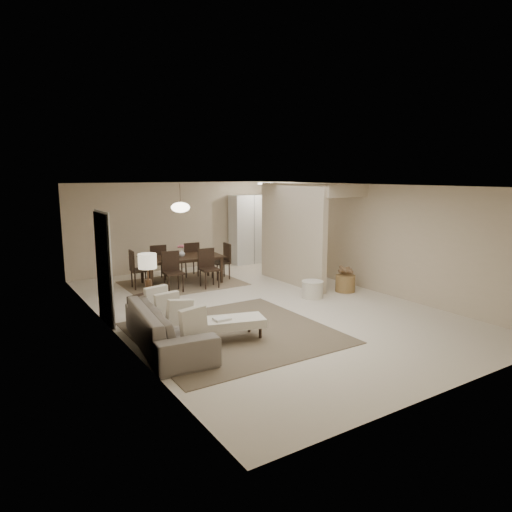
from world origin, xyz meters
TOP-DOWN VIEW (x-y plane):
  - floor at (0.00, 0.00)m, footprint 9.00×9.00m
  - ceiling at (0.00, 0.00)m, footprint 9.00×9.00m
  - back_wall at (0.00, 4.50)m, footprint 6.00×0.00m
  - left_wall at (-3.00, 0.00)m, footprint 0.00×9.00m
  - right_wall at (3.00, 0.00)m, footprint 0.00×9.00m
  - partition at (1.80, 1.25)m, footprint 0.15×2.50m
  - doorway at (-2.97, 0.60)m, footprint 0.04×0.90m
  - pantry_cabinet at (2.35, 4.15)m, footprint 1.20×0.55m
  - flush_light at (2.30, 3.20)m, footprint 0.44×0.44m
  - living_rug at (-1.26, -1.17)m, footprint 3.20×3.20m
  - sofa at (-2.45, -1.17)m, footprint 2.41×1.16m
  - ottoman_bench at (-1.46, -1.47)m, footprint 1.17×0.77m
  - side_table at (-2.40, -0.16)m, footprint 0.70×0.70m
  - table_lamp at (-2.40, -0.16)m, footprint 0.32×0.32m
  - round_pouf at (1.38, -0.10)m, footprint 0.48×0.48m
  - wicker_basket at (2.37, -0.09)m, footprint 0.59×0.59m
  - dining_rug at (-0.54, 2.70)m, footprint 2.80×2.10m
  - dining_table at (-0.54, 2.70)m, footprint 2.06×1.26m
  - dining_chairs at (-0.54, 2.70)m, footprint 2.55×1.92m
  - vase at (-0.54, 2.70)m, footprint 0.21×0.21m
  - yellow_mat at (2.35, 1.61)m, footprint 0.91×0.68m
  - pendant_light at (-0.54, 2.70)m, footprint 0.46×0.46m

SIDE VIEW (x-z plane):
  - floor at x=0.00m, z-range 0.00..0.00m
  - living_rug at x=-1.26m, z-range 0.00..0.01m
  - dining_rug at x=-0.54m, z-range 0.00..0.01m
  - yellow_mat at x=2.35m, z-range 0.00..0.01m
  - round_pouf at x=1.38m, z-range 0.00..0.38m
  - wicker_basket at x=2.37m, z-range 0.00..0.39m
  - side_table at x=-2.40m, z-range 0.00..0.60m
  - ottoman_bench at x=-1.46m, z-range 0.11..0.50m
  - sofa at x=-2.45m, z-range 0.00..0.68m
  - dining_table at x=-0.54m, z-range 0.00..0.70m
  - dining_chairs at x=-0.54m, z-range 0.00..0.94m
  - vase at x=-0.54m, z-range 0.70..0.87m
  - doorway at x=-2.97m, z-range 0.00..2.04m
  - pantry_cabinet at x=2.35m, z-range 0.00..2.10m
  - table_lamp at x=-2.40m, z-range 0.78..1.54m
  - back_wall at x=0.00m, z-range -1.75..4.25m
  - left_wall at x=-3.00m, z-range -3.25..5.75m
  - right_wall at x=3.00m, z-range -3.25..5.75m
  - partition at x=1.80m, z-range 0.00..2.50m
  - pendant_light at x=-0.54m, z-range 1.57..2.27m
  - flush_light at x=2.30m, z-range 2.44..2.48m
  - ceiling at x=0.00m, z-range 2.50..2.50m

